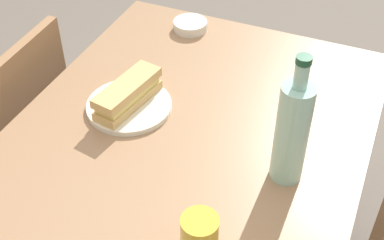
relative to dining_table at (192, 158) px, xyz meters
The scene contains 7 objects.
dining_table is the anchor object (origin of this frame).
chair_far 0.66m from the dining_table, 89.74° to the left, with size 0.41×0.41×0.85m.
plate_near 0.22m from the dining_table, 89.00° to the left, with size 0.23×0.23×0.01m, color silver.
baguette_sandwich_near 0.25m from the dining_table, 89.00° to the left, with size 0.22×0.11×0.07m.
knife_near 0.27m from the dining_table, 89.84° to the left, with size 0.18×0.01×0.01m.
water_bottle 0.37m from the dining_table, 105.17° to the right, with size 0.08×0.08×0.33m.
olive_bowl 0.49m from the dining_table, 23.75° to the left, with size 0.11×0.11×0.03m, color silver.
Camera 1 is at (-0.94, -0.40, 1.67)m, focal length 49.75 mm.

